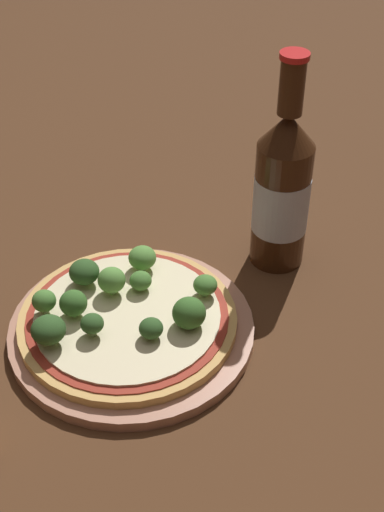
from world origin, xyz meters
TOP-DOWN VIEW (x-y plane):
  - ground_plane at (0.00, 0.00)m, footprint 3.00×3.00m
  - plate at (-0.02, -0.00)m, footprint 0.25×0.25m
  - pizza at (-0.02, 0.00)m, footprint 0.22×0.22m
  - broccoli_floret_0 at (-0.08, 0.02)m, footprint 0.03×0.03m
  - broccoli_floret_1 at (-0.04, 0.07)m, footprint 0.03×0.03m
  - broccoli_floret_2 at (0.02, -0.02)m, footprint 0.02×0.02m
  - broccoli_floret_3 at (-0.07, -0.02)m, footprint 0.03×0.03m
  - broccoli_floret_4 at (0.04, 0.01)m, footprint 0.03×0.03m
  - broccoli_floret_5 at (0.04, 0.06)m, footprint 0.03×0.03m
  - broccoli_floret_6 at (-0.04, -0.04)m, footprint 0.02×0.02m
  - broccoli_floret_7 at (-0.05, 0.02)m, footprint 0.03×0.03m
  - broccoli_floret_8 at (-0.07, -0.07)m, footprint 0.03×0.03m
  - broccoli_floret_9 at (-0.03, 0.04)m, footprint 0.02×0.02m
  - broccoli_floret_10 at (-0.10, -0.03)m, footprint 0.02×0.02m
  - beer_bottle at (0.08, 0.18)m, footprint 0.06×0.06m

SIDE VIEW (x-z plane):
  - ground_plane at x=0.00m, z-range 0.00..0.00m
  - plate at x=-0.02m, z-range 0.00..0.01m
  - pizza at x=-0.02m, z-range 0.01..0.03m
  - broccoli_floret_9 at x=-0.03m, z-range 0.03..0.05m
  - broccoli_floret_2 at x=0.02m, z-range 0.03..0.05m
  - broccoli_floret_5 at x=0.04m, z-range 0.03..0.05m
  - broccoli_floret_6 at x=-0.04m, z-range 0.03..0.05m
  - broccoli_floret_1 at x=-0.04m, z-range 0.03..0.06m
  - broccoli_floret_4 at x=0.04m, z-range 0.03..0.06m
  - broccoli_floret_0 at x=-0.08m, z-range 0.03..0.06m
  - broccoli_floret_10 at x=-0.10m, z-range 0.03..0.06m
  - broccoli_floret_3 at x=-0.07m, z-range 0.03..0.06m
  - broccoli_floret_7 at x=-0.05m, z-range 0.03..0.06m
  - broccoli_floret_8 at x=-0.07m, z-range 0.03..0.06m
  - beer_bottle at x=0.08m, z-range -0.03..0.22m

